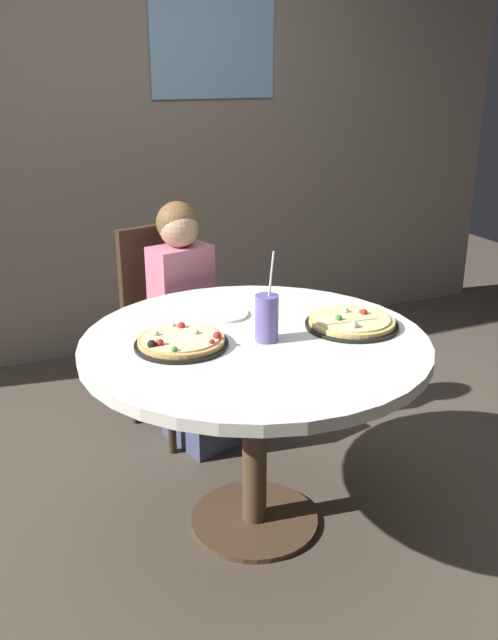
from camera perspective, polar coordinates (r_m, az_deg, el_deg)
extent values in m
plane|color=#4C4238|center=(2.69, 0.46, -16.56)|extent=(8.00, 8.00, 0.00)
cube|color=gray|center=(3.98, -11.70, 17.68)|extent=(5.20, 0.12, 2.90)
cube|color=#8CBFE5|center=(4.10, -3.04, 22.27)|extent=(0.74, 0.02, 0.60)
cylinder|color=silver|center=(2.32, 0.51, -2.01)|extent=(1.19, 1.19, 0.04)
cylinder|color=#4C3826|center=(2.48, 0.48, -9.82)|extent=(0.09, 0.09, 0.69)
cylinder|color=#4C3826|center=(2.68, 0.46, -16.39)|extent=(0.48, 0.48, 0.02)
cube|color=#382619|center=(3.13, -5.67, -1.93)|extent=(0.48, 0.48, 0.04)
cube|color=#382619|center=(3.19, -7.55, 3.38)|extent=(0.40, 0.13, 0.52)
cylinder|color=#382619|center=(3.01, -6.55, -7.62)|extent=(0.04, 0.04, 0.41)
cylinder|color=#382619|center=(3.18, -1.28, -5.91)|extent=(0.04, 0.04, 0.41)
cylinder|color=#382619|center=(3.28, -9.64, -5.33)|extent=(0.04, 0.04, 0.41)
cylinder|color=#382619|center=(3.43, -4.63, -3.89)|extent=(0.04, 0.04, 0.41)
cube|color=#3F4766|center=(3.09, -4.03, -6.37)|extent=(0.31, 0.37, 0.45)
cube|color=#CC728C|center=(3.03, -5.70, 2.14)|extent=(0.29, 0.22, 0.44)
sphere|color=tan|center=(2.95, -5.91, 7.68)|extent=(0.17, 0.17, 0.17)
sphere|color=brown|center=(2.96, -6.13, 8.12)|extent=(0.18, 0.18, 0.18)
cylinder|color=black|center=(2.44, 8.61, -0.42)|extent=(0.33, 0.33, 0.01)
cylinder|color=#D8B266|center=(2.44, 8.62, -0.11)|extent=(0.31, 0.31, 0.02)
cylinder|color=beige|center=(2.43, 8.64, 0.13)|extent=(0.27, 0.27, 0.01)
sphere|color=beige|center=(2.34, 8.79, -0.46)|extent=(0.03, 0.03, 0.03)
sphere|color=#B2231E|center=(2.48, 9.64, 0.63)|extent=(0.03, 0.03, 0.03)
sphere|color=#387F33|center=(2.41, 7.54, 0.14)|extent=(0.02, 0.02, 0.02)
sphere|color=beige|center=(2.48, 8.10, 0.78)|extent=(0.02, 0.02, 0.02)
sphere|color=beige|center=(2.48, 9.23, 0.70)|extent=(0.02, 0.02, 0.02)
cylinder|color=black|center=(2.26, -5.70, -2.04)|extent=(0.31, 0.31, 0.01)
cylinder|color=tan|center=(2.25, -5.71, -1.72)|extent=(0.29, 0.29, 0.02)
cylinder|color=beige|center=(2.25, -5.72, -1.46)|extent=(0.26, 0.26, 0.01)
sphere|color=beige|center=(2.27, -7.84, -1.15)|extent=(0.02, 0.02, 0.02)
sphere|color=#B2231E|center=(2.33, -5.70, -0.48)|extent=(0.03, 0.03, 0.03)
sphere|color=#B2231E|center=(2.19, -3.14, -1.85)|extent=(0.02, 0.02, 0.02)
sphere|color=#B2231E|center=(2.23, -2.70, -1.34)|extent=(0.03, 0.03, 0.03)
sphere|color=black|center=(2.18, -8.17, -2.04)|extent=(0.03, 0.03, 0.03)
sphere|color=#387F33|center=(2.14, -6.29, -2.48)|extent=(0.02, 0.02, 0.02)
sphere|color=#B2231E|center=(2.19, -7.52, -1.91)|extent=(0.03, 0.03, 0.03)
sphere|color=beige|center=(2.34, -6.39, -0.44)|extent=(0.02, 0.02, 0.02)
sphere|color=beige|center=(2.27, -4.49, -1.04)|extent=(0.02, 0.02, 0.02)
cylinder|color=#6659A5|center=(2.27, 1.50, 0.16)|extent=(0.08, 0.08, 0.16)
cylinder|color=white|center=(2.24, 1.80, 3.04)|extent=(0.03, 0.02, 0.22)
cylinder|color=white|center=(2.53, -2.11, 0.49)|extent=(0.18, 0.18, 0.01)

